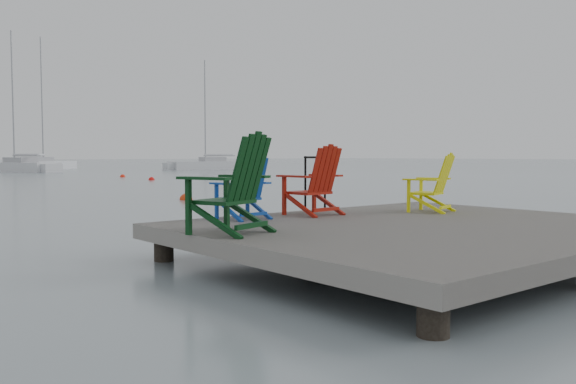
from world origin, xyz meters
TOP-DOWN VIEW (x-y plane):
  - ground at (0.00, 0.00)m, footprint 400.00×400.00m
  - dock at (0.00, 0.00)m, footprint 6.00×5.00m
  - handrail at (0.25, 2.45)m, footprint 0.48×0.04m
  - chair_green at (-2.55, 0.76)m, footprint 1.09×1.04m
  - chair_blue at (-1.52, 1.98)m, footprint 0.74×0.69m
  - chair_red at (-0.34, 1.80)m, footprint 0.87×0.81m
  - chair_yellow at (1.47, 0.97)m, footprint 0.88×0.83m
  - sailboat_near at (8.68, 49.70)m, footprint 4.80×9.22m
  - sailboat_mid at (12.76, 56.76)m, footprint 8.97×8.44m
  - sailboat_far at (25.79, 46.44)m, footprint 8.04×2.68m
  - buoy_a at (3.17, 11.79)m, footprint 0.41×0.41m
  - buoy_c at (9.42, 26.49)m, footprint 0.35×0.35m
  - buoy_d at (10.19, 32.07)m, footprint 0.35×0.35m

SIDE VIEW (x-z plane):
  - ground at x=0.00m, z-range 0.00..0.00m
  - buoy_a at x=3.17m, z-range -0.21..0.21m
  - buoy_c at x=9.42m, z-range -0.18..0.18m
  - buoy_d at x=10.19m, z-range -0.18..0.18m
  - dock at x=0.00m, z-range -0.35..1.05m
  - sailboat_mid at x=12.76m, z-range -6.31..7.02m
  - sailboat_near at x=8.68m, z-range -5.78..6.49m
  - sailboat_far at x=25.79m, z-range -5.13..5.84m
  - chair_blue at x=-1.52m, z-range 0.50..1.40m
  - chair_yellow at x=1.47m, z-range 0.50..1.43m
  - chair_red at x=-0.34m, z-range 0.50..1.55m
  - handrail at x=0.25m, z-range 0.59..1.49m
  - chair_green at x=-2.55m, z-range 0.50..1.65m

